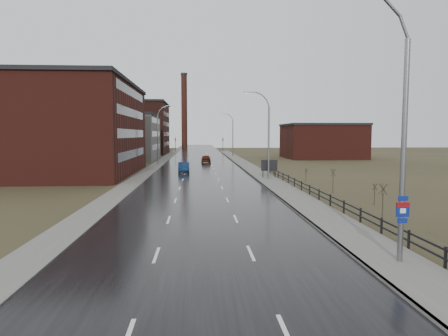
{
  "coord_description": "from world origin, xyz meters",
  "views": [
    {
      "loc": [
        -0.23,
        -15.04,
        5.88
      ],
      "look_at": [
        1.94,
        18.95,
        3.0
      ],
      "focal_mm": 32.0,
      "sensor_mm": 36.0,
      "label": 1
    }
  ],
  "objects": [
    {
      "name": "shrub_e",
      "position": [
        13.2,
        23.86,
        1.3
      ],
      "size": [
        0.58,
        0.61,
        2.45
      ],
      "color": "#382D23",
      "rests_on": "ground"
    },
    {
      "name": "building_right",
      "position": [
        30.3,
        82.0,
        4.26
      ],
      "size": [
        18.36,
        16.32,
        8.5
      ],
      "color": "#471914",
      "rests_on": "ground"
    },
    {
      "name": "smokestack",
      "position": [
        -6.0,
        150.0,
        15.5
      ],
      "size": [
        2.7,
        2.7,
        30.7
      ],
      "color": "#331611",
      "rests_on": "ground"
    },
    {
      "name": "curb_right",
      "position": [
        7.08,
        35.0,
        0.09
      ],
      "size": [
        0.16,
        180.0,
        0.18
      ],
      "primitive_type": "cube",
      "color": "slate",
      "rests_on": "ground"
    },
    {
      "name": "shrub_d",
      "position": [
        14.37,
        16.96,
        0.96
      ],
      "size": [
        0.43,
        0.46,
        1.8
      ],
      "color": "#382D23",
      "rests_on": "ground"
    },
    {
      "name": "car_near",
      "position": [
        -2.53,
        46.01,
        0.79
      ],
      "size": [
        1.88,
        4.84,
        1.57
      ],
      "primitive_type": "imported",
      "rotation": [
        0.0,
        0.0,
        0.05
      ],
      "color": "#0D2245",
      "rests_on": "ground"
    },
    {
      "name": "streetlight_main",
      "position": [
        8.47,
        2.0,
        6.06
      ],
      "size": [
        3.91,
        0.29,
        12.11
      ],
      "color": "slate",
      "rests_on": "ground"
    },
    {
      "name": "sidewalk_left",
      "position": [
        -8.2,
        60.0,
        0.06
      ],
      "size": [
        2.4,
        260.0,
        0.12
      ],
      "primitive_type": "cube",
      "color": "#595651",
      "rests_on": "ground"
    },
    {
      "name": "shrub_f",
      "position": [
        13.14,
        33.71,
        0.85
      ],
      "size": [
        0.39,
        0.41,
        1.61
      ],
      "color": "#382D23",
      "rests_on": "ground"
    },
    {
      "name": "shrub_c",
      "position": [
        12.24,
        10.99,
        1.36
      ],
      "size": [
        0.61,
        0.64,
        2.57
      ],
      "color": "#382D23",
      "rests_on": "ground"
    },
    {
      "name": "warehouse_near",
      "position": [
        -20.99,
        45.0,
        6.76
      ],
      "size": [
        22.44,
        28.56,
        13.5
      ],
      "color": "#471914",
      "rests_on": "ground"
    },
    {
      "name": "road",
      "position": [
        0.0,
        60.0,
        0.03
      ],
      "size": [
        14.0,
        300.0,
        0.06
      ],
      "primitive_type": "cube",
      "color": "black",
      "rests_on": "ground"
    },
    {
      "name": "billboard",
      "position": [
        9.1,
        37.09,
        1.7
      ],
      "size": [
        2.17,
        0.17,
        2.52
      ],
      "color": "black",
      "rests_on": "ground"
    },
    {
      "name": "ground",
      "position": [
        0.0,
        0.0,
        0.0
      ],
      "size": [
        320.0,
        320.0,
        0.0
      ],
      "primitive_type": "plane",
      "color": "#2D2819",
      "rests_on": "ground"
    },
    {
      "name": "warehouse_mid",
      "position": [
        -17.99,
        78.0,
        5.26
      ],
      "size": [
        16.32,
        20.4,
        10.5
      ],
      "color": "slate",
      "rests_on": "ground"
    },
    {
      "name": "car_far",
      "position": [
        1.28,
        66.91,
        0.82
      ],
      "size": [
        1.97,
        4.85,
        1.65
      ],
      "primitive_type": "imported",
      "rotation": [
        0.0,
        0.0,
        3.14
      ],
      "color": "#41150A",
      "rests_on": "ground"
    },
    {
      "name": "guardrail",
      "position": [
        10.3,
        18.31,
        0.71
      ],
      "size": [
        0.1,
        53.05,
        1.1
      ],
      "color": "black",
      "rests_on": "ground"
    },
    {
      "name": "streetlight_left",
      "position": [
        -7.7,
        62.0,
        5.84
      ],
      "size": [
        3.36,
        0.28,
        11.35
      ],
      "color": "slate",
      "rests_on": "ground"
    },
    {
      "name": "warehouse_far",
      "position": [
        -22.99,
        108.0,
        7.76
      ],
      "size": [
        26.52,
        24.48,
        15.5
      ],
      "color": "#331611",
      "rests_on": "ground"
    },
    {
      "name": "traffic_light_left",
      "position": [
        -8.0,
        120.0,
        4.6
      ],
      "size": [
        0.58,
        2.73,
        5.3
      ],
      "color": "black",
      "rests_on": "ground"
    },
    {
      "name": "streetlight_right_far",
      "position": [
        8.5,
        90.0,
        5.84
      ],
      "size": [
        3.36,
        0.28,
        11.35
      ],
      "color": "slate",
      "rests_on": "ground"
    },
    {
      "name": "streetlight_right_mid",
      "position": [
        8.5,
        36.0,
        5.84
      ],
      "size": [
        3.36,
        0.28,
        11.35
      ],
      "color": "slate",
      "rests_on": "ground"
    },
    {
      "name": "traffic_light_right",
      "position": [
        8.0,
        120.0,
        4.6
      ],
      "size": [
        0.58,
        2.73,
        5.3
      ],
      "color": "black",
      "rests_on": "ground"
    },
    {
      "name": "sidewalk_right",
      "position": [
        8.6,
        35.0,
        0.09
      ],
      "size": [
        3.2,
        180.0,
        0.18
      ],
      "primitive_type": "cube",
      "color": "#595651",
      "rests_on": "ground"
    }
  ]
}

